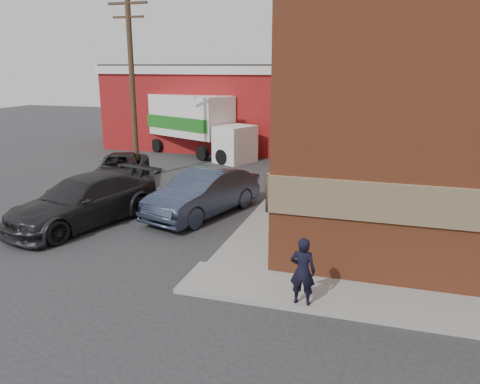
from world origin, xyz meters
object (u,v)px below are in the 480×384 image
Objects in this scene: man at (303,271)px; box_truck at (197,121)px; sedan at (203,193)px; utility_pole at (132,82)px; suv_a at (122,169)px; suv_b at (84,201)px; warehouse at (233,106)px.

box_truck is (-9.63, 17.25, 1.22)m from man.
sedan is 0.67× the size of box_truck.
box_truck is at bearing 130.15° from sedan.
box_truck is at bearing 85.13° from utility_pole.
utility_pole is 4.19m from suv_a.
suv_b is 0.75× the size of box_truck.
warehouse reaches higher than suv_b.
suv_b is at bearing -60.93° from box_truck.
sedan is 12.31m from box_truck.
suv_b is (1.94, -5.78, 0.16)m from suv_a.
utility_pole is 8.05m from sedan.
utility_pole is 15.16m from man.
suv_b is at bearing -89.42° from warehouse.
warehouse is at bearing 102.18° from box_truck.
utility_pole reaches higher than warehouse.
utility_pole is at bearing 156.68° from sedan.
box_truck is (-4.80, 11.26, 1.30)m from sedan.
box_truck reaches higher than man.
warehouse reaches higher than suv_a.
warehouse is 2.76× the size of suv_b.
man is 0.31× the size of sedan.
box_truck is at bearing -102.19° from warehouse.
suv_a is 7.91m from box_truck.
sedan is (3.87, -15.57, -1.95)m from warehouse.
warehouse is at bearing 58.40° from suv_a.
suv_b is (0.18, -17.81, -1.96)m from warehouse.
warehouse is 4.45m from box_truck.
warehouse is at bearing -66.57° from man.
warehouse is 23.31m from man.
man is 0.21× the size of box_truck.
suv_a is at bearing 164.94° from sedan.
man is (8.70, -21.55, -1.87)m from warehouse.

